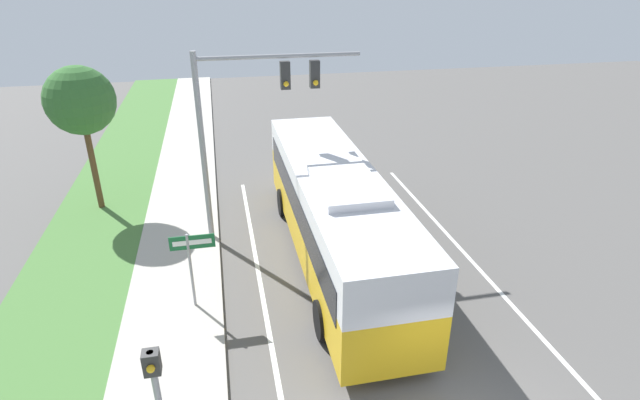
{
  "coord_description": "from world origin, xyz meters",
  "views": [
    {
      "loc": [
        -4.48,
        -6.37,
        9.1
      ],
      "look_at": [
        -1.26,
        8.86,
        1.82
      ],
      "focal_mm": 28.0,
      "sensor_mm": 36.0,
      "label": 1
    }
  ],
  "objects": [
    {
      "name": "signal_gantry",
      "position": [
        -3.46,
        10.14,
        4.75
      ],
      "size": [
        5.52,
        0.41,
        6.73
      ],
      "color": "#939399",
      "rests_on": "ground_plane"
    },
    {
      "name": "roadside_tree",
      "position": [
        -9.48,
        13.69,
        4.51
      ],
      "size": [
        2.6,
        2.6,
        5.74
      ],
      "color": "brown",
      "rests_on": "grass_verge"
    },
    {
      "name": "street_sign",
      "position": [
        -5.52,
        6.08,
        1.73
      ],
      "size": [
        1.24,
        0.08,
        2.47
      ],
      "color": "#939399",
      "rests_on": "ground_plane"
    },
    {
      "name": "bus",
      "position": [
        -1.0,
        7.84,
        1.96
      ],
      "size": [
        2.73,
        12.12,
        3.54
      ],
      "color": "gold",
      "rests_on": "ground_plane"
    }
  ]
}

